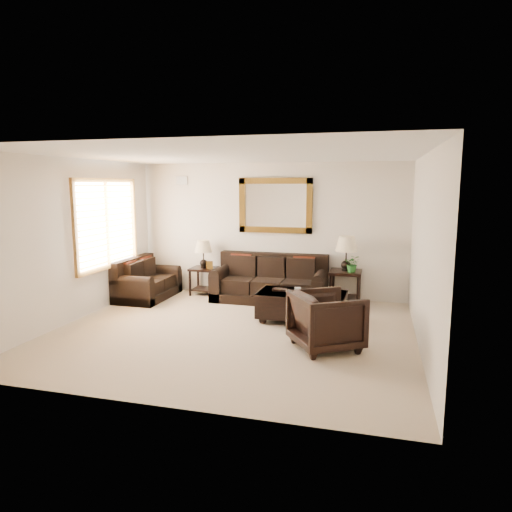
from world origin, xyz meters
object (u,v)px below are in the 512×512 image
(coffee_table, at_px, (302,304))
(armchair, at_px, (326,318))
(end_table_right, at_px, (346,260))
(end_table_left, at_px, (204,259))
(loveseat, at_px, (146,283))
(sofa, at_px, (270,284))

(coffee_table, height_order, armchair, armchair)
(end_table_right, bearing_deg, end_table_left, 179.26)
(loveseat, relative_size, end_table_left, 1.27)
(end_table_left, xyz_separation_m, end_table_right, (2.90, -0.04, 0.11))
(sofa, height_order, end_table_right, end_table_right)
(sofa, relative_size, armchair, 2.51)
(end_table_left, bearing_deg, sofa, -5.38)
(coffee_table, bearing_deg, end_table_right, 66.90)
(end_table_left, relative_size, end_table_right, 0.87)
(sofa, distance_m, coffee_table, 1.50)
(end_table_left, xyz_separation_m, armchair, (2.82, -2.55, -0.30))
(sofa, height_order, coffee_table, sofa)
(end_table_right, height_order, coffee_table, end_table_right)
(coffee_table, bearing_deg, armchair, -64.04)
(loveseat, bearing_deg, sofa, -79.56)
(sofa, bearing_deg, end_table_right, 3.92)
(end_table_left, relative_size, coffee_table, 0.77)
(armchair, bearing_deg, end_table_right, -34.55)
(end_table_right, distance_m, coffee_table, 1.58)
(coffee_table, bearing_deg, loveseat, 167.91)
(end_table_right, relative_size, armchair, 1.48)
(end_table_left, xyz_separation_m, coffee_table, (2.29, -1.39, -0.43))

